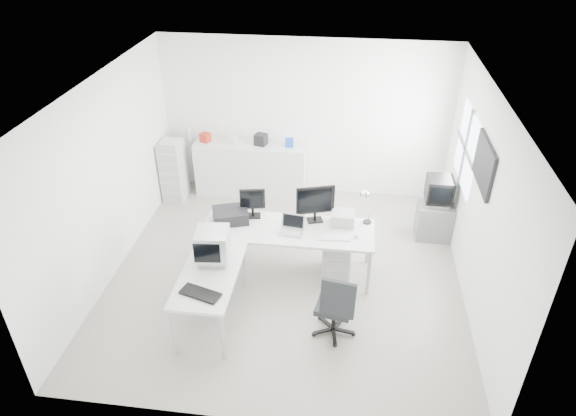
# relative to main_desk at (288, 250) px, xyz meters

# --- Properties ---
(floor) EXTENTS (5.00, 5.00, 0.01)m
(floor) POSITION_rel_main_desk_xyz_m (-0.02, -0.06, -0.38)
(floor) COLOR beige
(floor) RESTS_ON ground
(ceiling) EXTENTS (5.00, 5.00, 0.01)m
(ceiling) POSITION_rel_main_desk_xyz_m (-0.02, -0.06, 2.42)
(ceiling) COLOR white
(ceiling) RESTS_ON back_wall
(back_wall) EXTENTS (5.00, 0.02, 2.80)m
(back_wall) POSITION_rel_main_desk_xyz_m (-0.02, 2.44, 1.02)
(back_wall) COLOR white
(back_wall) RESTS_ON floor
(left_wall) EXTENTS (0.02, 5.00, 2.80)m
(left_wall) POSITION_rel_main_desk_xyz_m (-2.52, -0.06, 1.02)
(left_wall) COLOR white
(left_wall) RESTS_ON floor
(right_wall) EXTENTS (0.02, 5.00, 2.80)m
(right_wall) POSITION_rel_main_desk_xyz_m (2.48, -0.06, 1.02)
(right_wall) COLOR white
(right_wall) RESTS_ON floor
(window) EXTENTS (0.02, 1.20, 1.10)m
(window) POSITION_rel_main_desk_xyz_m (2.46, 1.14, 1.23)
(window) COLOR white
(window) RESTS_ON right_wall
(wall_picture) EXTENTS (0.04, 0.90, 0.60)m
(wall_picture) POSITION_rel_main_desk_xyz_m (2.45, 0.04, 1.52)
(wall_picture) COLOR black
(wall_picture) RESTS_ON right_wall
(main_desk) EXTENTS (2.40, 0.80, 0.75)m
(main_desk) POSITION_rel_main_desk_xyz_m (0.00, 0.00, 0.00)
(main_desk) COLOR silver
(main_desk) RESTS_ON floor
(side_desk) EXTENTS (0.70, 1.40, 0.75)m
(side_desk) POSITION_rel_main_desk_xyz_m (-0.85, -1.10, 0.00)
(side_desk) COLOR silver
(side_desk) RESTS_ON floor
(drawer_pedestal) EXTENTS (0.40, 0.50, 0.60)m
(drawer_pedestal) POSITION_rel_main_desk_xyz_m (0.70, 0.05, -0.08)
(drawer_pedestal) COLOR silver
(drawer_pedestal) RESTS_ON floor
(inkjet_printer) EXTENTS (0.59, 0.52, 0.18)m
(inkjet_printer) POSITION_rel_main_desk_xyz_m (-0.85, 0.10, 0.46)
(inkjet_printer) COLOR black
(inkjet_printer) RESTS_ON main_desk
(lcd_monitor_small) EXTENTS (0.39, 0.27, 0.45)m
(lcd_monitor_small) POSITION_rel_main_desk_xyz_m (-0.55, 0.25, 0.60)
(lcd_monitor_small) COLOR black
(lcd_monitor_small) RESTS_ON main_desk
(lcd_monitor_large) EXTENTS (0.59, 0.37, 0.57)m
(lcd_monitor_large) POSITION_rel_main_desk_xyz_m (0.35, 0.25, 0.66)
(lcd_monitor_large) COLOR black
(lcd_monitor_large) RESTS_ON main_desk
(laptop) EXTENTS (0.34, 0.34, 0.20)m
(laptop) POSITION_rel_main_desk_xyz_m (0.05, -0.10, 0.47)
(laptop) COLOR #B7B7BA
(laptop) RESTS_ON main_desk
(white_keyboard) EXTENTS (0.45, 0.16, 0.02)m
(white_keyboard) POSITION_rel_main_desk_xyz_m (0.65, -0.15, 0.38)
(white_keyboard) COLOR silver
(white_keyboard) RESTS_ON main_desk
(white_mouse) EXTENTS (0.06, 0.06, 0.06)m
(white_mouse) POSITION_rel_main_desk_xyz_m (0.95, -0.10, 0.41)
(white_mouse) COLOR silver
(white_mouse) RESTS_ON main_desk
(laser_printer) EXTENTS (0.33, 0.28, 0.19)m
(laser_printer) POSITION_rel_main_desk_xyz_m (0.75, 0.22, 0.47)
(laser_printer) COLOR #A4A4A4
(laser_printer) RESTS_ON main_desk
(desk_lamp) EXTENTS (0.21, 0.21, 0.50)m
(desk_lamp) POSITION_rel_main_desk_xyz_m (1.10, 0.30, 0.62)
(desk_lamp) COLOR silver
(desk_lamp) RESTS_ON main_desk
(crt_monitor) EXTENTS (0.41, 0.41, 0.43)m
(crt_monitor) POSITION_rel_main_desk_xyz_m (-0.85, -0.85, 0.59)
(crt_monitor) COLOR #B7B7BA
(crt_monitor) RESTS_ON side_desk
(black_keyboard) EXTENTS (0.52, 0.33, 0.03)m
(black_keyboard) POSITION_rel_main_desk_xyz_m (-0.85, -1.50, 0.39)
(black_keyboard) COLOR black
(black_keyboard) RESTS_ON side_desk
(office_chair) EXTENTS (0.65, 0.65, 0.98)m
(office_chair) POSITION_rel_main_desk_xyz_m (0.72, -1.15, 0.11)
(office_chair) COLOR #282B2E
(office_chair) RESTS_ON floor
(tv_cabinet) EXTENTS (0.55, 0.45, 0.60)m
(tv_cabinet) POSITION_rel_main_desk_xyz_m (2.20, 1.19, -0.07)
(tv_cabinet) COLOR slate
(tv_cabinet) RESTS_ON floor
(crt_tv) EXTENTS (0.50, 0.48, 0.45)m
(crt_tv) POSITION_rel_main_desk_xyz_m (2.20, 1.19, 0.45)
(crt_tv) COLOR black
(crt_tv) RESTS_ON tv_cabinet
(sideboard) EXTENTS (1.98, 0.49, 0.99)m
(sideboard) POSITION_rel_main_desk_xyz_m (-0.97, 2.18, 0.12)
(sideboard) COLOR silver
(sideboard) RESTS_ON floor
(clutter_box_a) EXTENTS (0.20, 0.19, 0.16)m
(clutter_box_a) POSITION_rel_main_desk_xyz_m (-1.77, 2.18, 0.69)
(clutter_box_a) COLOR #B12819
(clutter_box_a) RESTS_ON sideboard
(clutter_box_b) EXTENTS (0.17, 0.15, 0.14)m
(clutter_box_b) POSITION_rel_main_desk_xyz_m (-1.27, 2.18, 0.68)
(clutter_box_b) COLOR silver
(clutter_box_b) RESTS_ON sideboard
(clutter_box_c) EXTENTS (0.24, 0.23, 0.20)m
(clutter_box_c) POSITION_rel_main_desk_xyz_m (-0.77, 2.18, 0.71)
(clutter_box_c) COLOR black
(clutter_box_c) RESTS_ON sideboard
(clutter_box_d) EXTENTS (0.15, 0.14, 0.14)m
(clutter_box_d) POSITION_rel_main_desk_xyz_m (-0.27, 2.18, 0.68)
(clutter_box_d) COLOR #1843A8
(clutter_box_d) RESTS_ON sideboard
(clutter_bottle) EXTENTS (0.07, 0.07, 0.22)m
(clutter_bottle) POSITION_rel_main_desk_xyz_m (-2.07, 2.22, 0.72)
(clutter_bottle) COLOR silver
(clutter_bottle) RESTS_ON sideboard
(filing_cabinet) EXTENTS (0.38, 0.45, 1.08)m
(filing_cabinet) POSITION_rel_main_desk_xyz_m (-2.30, 1.86, 0.17)
(filing_cabinet) COLOR silver
(filing_cabinet) RESTS_ON floor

